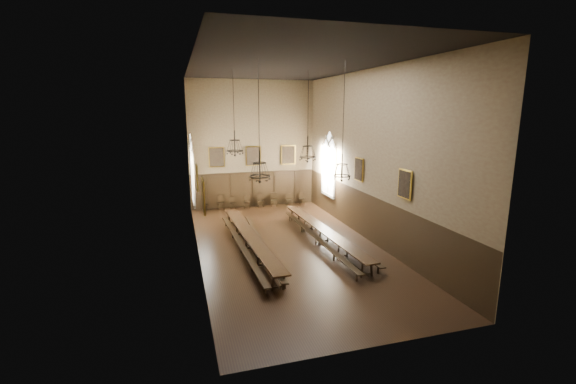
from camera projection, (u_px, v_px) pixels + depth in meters
name	position (u px, v px, depth m)	size (l,w,h in m)	color
floor	(288.00, 247.00, 19.91)	(9.00, 18.00, 0.02)	black
ceiling	(288.00, 64.00, 18.02)	(9.00, 18.00, 0.02)	black
wall_back	(253.00, 145.00, 27.43)	(9.00, 0.02, 9.00)	olive
wall_front	(380.00, 200.00, 10.50)	(9.00, 0.02, 9.00)	olive
wall_left	(194.00, 164.00, 17.73)	(0.02, 18.00, 9.00)	olive
wall_right	(370.00, 157.00, 20.20)	(0.02, 18.00, 9.00)	olive
wainscot_panelling	(288.00, 223.00, 19.64)	(9.00, 18.00, 2.50)	black
table_left	(251.00, 242.00, 19.33)	(1.22, 10.34, 0.80)	black
table_right	(323.00, 236.00, 20.38)	(1.11, 10.04, 0.78)	black
bench_left_outer	(241.00, 247.00, 19.00)	(0.66, 10.17, 0.46)	black
bench_left_inner	(262.00, 245.00, 19.28)	(0.63, 9.76, 0.44)	black
bench_right_inner	(316.00, 239.00, 20.12)	(0.47, 10.05, 0.45)	black
bench_right_outer	(333.00, 237.00, 20.60)	(0.83, 9.58, 0.43)	black
chair_0	(205.00, 207.00, 26.94)	(0.39, 0.39, 0.87)	black
chair_1	(221.00, 205.00, 27.26)	(0.47, 0.47, 1.03)	black
chair_2	(233.00, 205.00, 27.48)	(0.39, 0.39, 0.86)	black
chair_3	(247.00, 204.00, 27.63)	(0.52, 0.52, 0.94)	black
chair_4	(261.00, 203.00, 27.98)	(0.44, 0.44, 0.96)	black
chair_5	(274.00, 202.00, 28.17)	(0.52, 0.52, 0.99)	black
chair_6	(289.00, 202.00, 28.49)	(0.40, 0.40, 0.86)	black
chair_7	(302.00, 201.00, 28.80)	(0.43, 0.43, 0.89)	black
chandelier_back_left	(235.00, 146.00, 20.45)	(0.88, 0.88, 4.37)	black
chandelier_back_right	(308.00, 152.00, 21.48)	(0.94, 0.94, 4.82)	black
chandelier_front_left	(260.00, 169.00, 16.32)	(0.89, 0.89, 5.01)	black
chandelier_front_right	(342.00, 168.00, 17.26)	(0.80, 0.80, 5.13)	black
portrait_back_0	(217.00, 157.00, 26.76)	(1.10, 0.12, 1.40)	#AD8729
portrait_back_1	(253.00, 156.00, 27.47)	(1.10, 0.12, 1.40)	#AD8729
portrait_back_2	(288.00, 155.00, 28.18)	(1.10, 0.12, 1.40)	#AD8729
portrait_left_0	(197.00, 177.00, 18.88)	(0.12, 1.00, 1.30)	#AD8729
portrait_left_1	(203.00, 196.00, 14.65)	(0.12, 1.00, 1.30)	#AD8729
portrait_right_0	(359.00, 169.00, 21.27)	(0.12, 1.00, 1.30)	#AD8729
portrait_right_1	(405.00, 184.00, 17.04)	(0.12, 1.00, 1.30)	#AD8729
window_right	(329.00, 164.00, 25.57)	(0.20, 2.20, 4.60)	white
window_left	(192.00, 170.00, 23.15)	(0.20, 2.20, 4.60)	white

